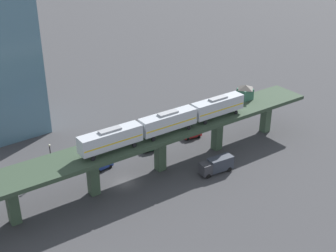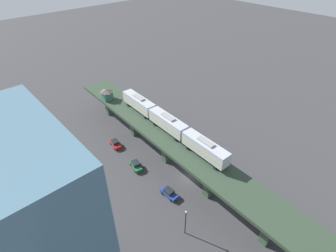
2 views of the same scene
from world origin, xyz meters
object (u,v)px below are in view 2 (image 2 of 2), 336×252
(street_car_red, at_px, (115,144))
(delivery_truck, at_px, (167,130))
(street_car_green, at_px, (136,165))
(street_car_blue, at_px, (169,193))
(street_lamp, at_px, (186,220))
(signal_hut, at_px, (107,94))
(subway_train, at_px, (168,123))

(street_car_red, height_order, delivery_truck, delivery_truck)
(street_car_green, distance_m, delivery_truck, 16.37)
(street_car_red, height_order, street_car_green, same)
(street_car_blue, relative_size, street_lamp, 0.64)
(signal_hut, xyz_separation_m, street_lamp, (10.01, 43.40, -6.33))
(signal_hut, xyz_separation_m, street_car_red, (5.37, 10.96, -9.50))
(subway_train, height_order, signal_hut, subway_train)
(subway_train, xyz_separation_m, signal_hut, (2.83, -24.21, -0.74))
(street_car_red, relative_size, street_lamp, 0.67)
(street_car_green, relative_size, delivery_truck, 0.63)
(delivery_truck, bearing_deg, street_lamp, 54.07)
(delivery_truck, distance_m, street_lamp, 32.93)
(subway_train, bearing_deg, street_car_green, -14.06)
(street_car_red, height_order, street_lamp, street_lamp)
(signal_hut, relative_size, street_lamp, 0.49)
(subway_train, height_order, street_car_green, subway_train)
(subway_train, xyz_separation_m, street_car_green, (9.09, -2.28, -10.24))
(street_car_green, bearing_deg, street_car_blue, 91.11)
(street_car_green, bearing_deg, signal_hut, -105.93)
(street_car_blue, xyz_separation_m, street_car_red, (-0.65, -23.37, 0.00))
(street_car_green, distance_m, street_lamp, 22.02)
(delivery_truck, bearing_deg, street_car_green, 18.27)
(subway_train, distance_m, street_car_green, 13.88)
(subway_train, relative_size, street_lamp, 5.37)
(subway_train, bearing_deg, signal_hut, -83.33)
(street_car_red, distance_m, street_car_green, 11.01)
(street_car_green, bearing_deg, street_car_red, -94.63)
(street_car_green, relative_size, street_lamp, 0.68)
(street_car_blue, bearing_deg, signal_hut, -99.95)
(street_car_blue, relative_size, street_car_green, 0.95)
(street_car_blue, relative_size, delivery_truck, 0.60)
(subway_train, bearing_deg, street_car_blue, 48.84)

